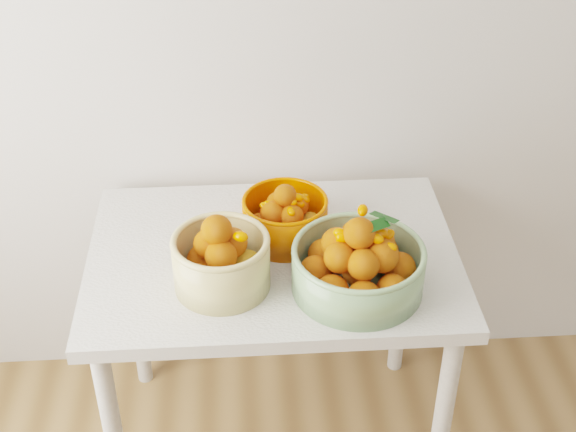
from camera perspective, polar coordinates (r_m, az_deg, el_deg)
name	(u,v)px	position (r m, az deg, el deg)	size (l,w,h in m)	color
table	(273,280)	(2.23, -1.04, -4.56)	(1.00, 0.70, 0.75)	silver
bowl_cream	(222,260)	(2.02, -4.75, -3.13)	(0.29, 0.29, 0.21)	#D7C07E
bowl_green	(358,264)	(2.01, 5.02, -3.44)	(0.41, 0.41, 0.22)	#83A975
bowl_orange	(285,218)	(2.19, -0.23, -0.11)	(0.30, 0.30, 0.17)	#F15000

